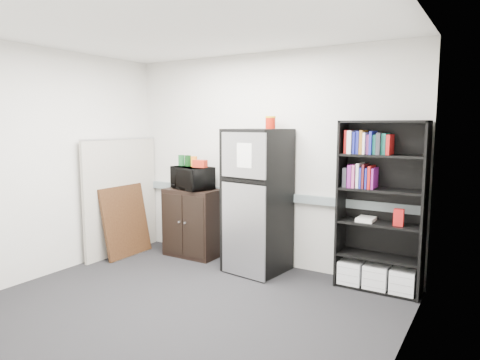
{
  "coord_description": "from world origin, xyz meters",
  "views": [
    {
      "loc": [
        2.59,
        -3.09,
        1.81
      ],
      "look_at": [
        0.16,
        0.9,
        1.2
      ],
      "focal_mm": 32.0,
      "sensor_mm": 36.0,
      "label": 1
    }
  ],
  "objects_px": {
    "bookshelf": "(381,208)",
    "microwave": "(192,178)",
    "refrigerator": "(257,201)",
    "cubicle_partition": "(121,196)",
    "cabinet": "(193,222)"
  },
  "relations": [
    {
      "from": "bookshelf",
      "to": "microwave",
      "type": "bearing_deg",
      "value": -178.15
    },
    {
      "from": "bookshelf",
      "to": "refrigerator",
      "type": "xyz_separation_m",
      "value": [
        -1.45,
        -0.14,
        -0.04
      ]
    },
    {
      "from": "cubicle_partition",
      "to": "cabinet",
      "type": "height_order",
      "value": "cubicle_partition"
    },
    {
      "from": "bookshelf",
      "to": "microwave",
      "type": "relative_size",
      "value": 3.35
    },
    {
      "from": "cabinet",
      "to": "microwave",
      "type": "xyz_separation_m",
      "value": [
        0.0,
        -0.02,
        0.62
      ]
    },
    {
      "from": "cubicle_partition",
      "to": "cabinet",
      "type": "xyz_separation_m",
      "value": [
        0.93,
        0.42,
        -0.35
      ]
    },
    {
      "from": "bookshelf",
      "to": "cabinet",
      "type": "bearing_deg",
      "value": -178.52
    },
    {
      "from": "cabinet",
      "to": "microwave",
      "type": "distance_m",
      "value": 0.62
    },
    {
      "from": "cubicle_partition",
      "to": "microwave",
      "type": "distance_m",
      "value": 1.05
    },
    {
      "from": "cubicle_partition",
      "to": "bookshelf",
      "type": "bearing_deg",
      "value": 8.06
    },
    {
      "from": "bookshelf",
      "to": "cubicle_partition",
      "type": "distance_m",
      "value": 3.46
    },
    {
      "from": "cubicle_partition",
      "to": "microwave",
      "type": "bearing_deg",
      "value": 23.43
    },
    {
      "from": "cabinet",
      "to": "bookshelf",
      "type": "bearing_deg",
      "value": 1.48
    },
    {
      "from": "cabinet",
      "to": "refrigerator",
      "type": "xyz_separation_m",
      "value": [
        1.05,
        -0.08,
        0.41
      ]
    },
    {
      "from": "bookshelf",
      "to": "microwave",
      "type": "xyz_separation_m",
      "value": [
        -2.49,
        -0.08,
        0.17
      ]
    }
  ]
}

